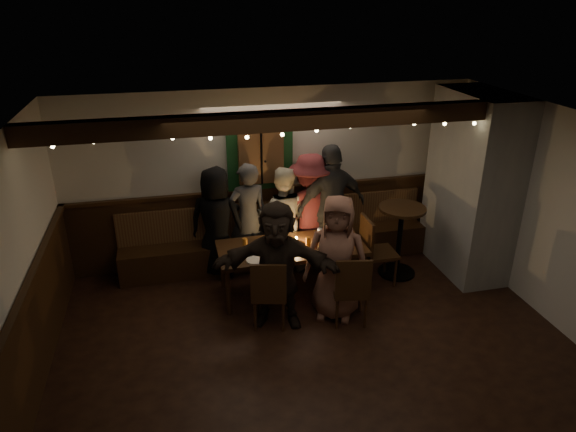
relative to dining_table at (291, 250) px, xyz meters
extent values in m
cube|color=black|center=(-0.01, -1.40, -0.64)|extent=(6.00, 5.00, 0.01)
cube|color=black|center=(-0.01, -1.40, 1.97)|extent=(6.00, 5.00, 0.01)
cube|color=silver|center=(-0.01, 1.11, 0.66)|extent=(6.00, 0.01, 2.60)
cube|color=silver|center=(-3.01, -1.40, 0.66)|extent=(0.01, 5.00, 2.60)
cube|color=silver|center=(3.00, -1.40, 0.66)|extent=(0.01, 5.00, 2.60)
cube|color=black|center=(-0.01, 1.08, -0.09)|extent=(6.00, 0.05, 1.10)
cube|color=black|center=(-2.98, -1.40, -0.09)|extent=(0.05, 5.00, 1.10)
cube|color=gray|center=(2.64, 0.10, 0.66)|extent=(0.70, 1.40, 2.60)
cube|color=black|center=(-0.01, 0.83, -0.41)|extent=(4.60, 0.45, 0.45)
cube|color=#532E19|center=(-0.01, 1.01, 0.06)|extent=(4.60, 0.06, 0.50)
cube|color=#16431C|center=(-0.21, 1.04, 1.01)|extent=(0.95, 0.04, 1.00)
cube|color=#532E19|center=(-0.21, 0.98, 1.01)|extent=(0.64, 0.12, 0.76)
cube|color=black|center=(-0.01, -0.40, 1.85)|extent=(6.00, 0.16, 0.22)
sphere|color=#FFE599|center=(-2.61, -0.42, 1.72)|extent=(0.04, 0.04, 0.04)
sphere|color=#FFE599|center=(-2.21, -0.42, 1.75)|extent=(0.04, 0.04, 0.04)
sphere|color=#FFE599|center=(-1.81, -0.42, 1.75)|extent=(0.04, 0.04, 0.04)
sphere|color=#FFE599|center=(-1.41, -0.42, 1.74)|extent=(0.04, 0.04, 0.04)
sphere|color=#FFE599|center=(-1.01, -0.42, 1.71)|extent=(0.04, 0.04, 0.04)
sphere|color=#FFE599|center=(-0.61, -0.42, 1.69)|extent=(0.04, 0.04, 0.04)
sphere|color=#FFE599|center=(-0.21, -0.42, 1.70)|extent=(0.04, 0.04, 0.04)
sphere|color=#FFE599|center=(0.19, -0.42, 1.72)|extent=(0.04, 0.04, 0.04)
sphere|color=#FFE599|center=(0.59, -0.42, 1.75)|extent=(0.04, 0.04, 0.04)
sphere|color=#FFE599|center=(0.99, -0.42, 1.75)|extent=(0.04, 0.04, 0.04)
sphere|color=#FFE599|center=(1.39, -0.42, 1.73)|extent=(0.04, 0.04, 0.04)
sphere|color=#FFE599|center=(1.79, -0.42, 1.71)|extent=(0.04, 0.04, 0.04)
sphere|color=#FFE599|center=(2.19, -0.42, 1.69)|extent=(0.04, 0.04, 0.04)
sphere|color=#FFE599|center=(2.59, -0.42, 1.70)|extent=(0.04, 0.04, 0.04)
cube|color=black|center=(0.00, 0.00, 0.03)|extent=(1.95, 0.84, 0.06)
cylinder|color=black|center=(-0.90, -0.34, -0.32)|extent=(0.07, 0.07, 0.64)
cylinder|color=black|center=(-0.90, 0.35, -0.32)|extent=(0.07, 0.07, 0.64)
cylinder|color=black|center=(0.90, -0.34, -0.32)|extent=(0.07, 0.07, 0.64)
cylinder|color=black|center=(0.90, 0.35, -0.32)|extent=(0.07, 0.07, 0.64)
cylinder|color=#BF7226|center=(-0.60, 0.11, 0.12)|extent=(0.07, 0.07, 0.13)
cylinder|color=#BF7226|center=(-0.41, -0.13, 0.12)|extent=(0.07, 0.07, 0.13)
cylinder|color=silver|center=(-0.13, 0.12, 0.12)|extent=(0.07, 0.07, 0.13)
cylinder|color=#BF7226|center=(0.22, -0.05, 0.12)|extent=(0.07, 0.07, 0.13)
cylinder|color=silver|center=(0.44, 0.18, 0.12)|extent=(0.07, 0.07, 0.13)
cylinder|color=#BF7226|center=(0.78, -0.13, 0.12)|extent=(0.07, 0.07, 0.13)
cylinder|color=white|center=(-0.53, -0.28, 0.07)|extent=(0.24, 0.24, 0.01)
cube|color=#B2B2B7|center=(0.00, -0.04, 0.08)|extent=(0.15, 0.09, 0.05)
cylinder|color=#990C0C|center=(-0.03, -0.04, 0.13)|extent=(0.03, 0.03, 0.15)
cylinder|color=gold|center=(0.03, -0.04, 0.13)|extent=(0.03, 0.03, 0.15)
cylinder|color=silver|center=(0.08, 0.05, 0.10)|extent=(0.05, 0.05, 0.07)
sphere|color=#FFB24C|center=(0.08, 0.05, 0.15)|extent=(0.03, 0.03, 0.03)
cube|color=black|center=(-0.43, -0.65, -0.21)|extent=(0.51, 0.51, 0.04)
cube|color=black|center=(-0.48, -0.83, 0.05)|extent=(0.42, 0.14, 0.48)
cylinder|color=black|center=(-0.22, -0.53, -0.43)|extent=(0.04, 0.04, 0.41)
cylinder|color=black|center=(-0.31, -0.86, -0.43)|extent=(0.04, 0.04, 0.41)
cylinder|color=black|center=(-0.55, -0.44, -0.43)|extent=(0.04, 0.04, 0.41)
cylinder|color=black|center=(-0.64, -0.77, -0.43)|extent=(0.04, 0.04, 0.41)
cube|color=black|center=(0.55, -0.81, -0.20)|extent=(0.50, 0.50, 0.04)
cube|color=black|center=(0.51, -1.01, 0.07)|extent=(0.43, 0.12, 0.49)
cylinder|color=black|center=(0.75, -0.68, -0.43)|extent=(0.04, 0.04, 0.42)
cylinder|color=black|center=(0.68, -1.02, -0.43)|extent=(0.04, 0.04, 0.42)
cylinder|color=black|center=(0.41, -0.61, -0.43)|extent=(0.04, 0.04, 0.42)
cylinder|color=black|center=(0.34, -0.95, -0.43)|extent=(0.04, 0.04, 0.42)
cube|color=black|center=(1.25, -0.03, -0.18)|extent=(0.45, 0.45, 0.04)
cube|color=black|center=(1.05, -0.03, 0.10)|extent=(0.05, 0.45, 0.52)
cylinder|color=black|center=(1.44, -0.22, -0.42)|extent=(0.04, 0.04, 0.44)
cylinder|color=black|center=(1.07, -0.21, -0.42)|extent=(0.04, 0.04, 0.44)
cylinder|color=black|center=(1.44, 0.15, -0.42)|extent=(0.04, 0.04, 0.44)
cylinder|color=black|center=(1.07, 0.15, -0.42)|extent=(0.04, 0.04, 0.44)
cylinder|color=black|center=(1.62, 0.13, -0.62)|extent=(0.54, 0.54, 0.03)
cylinder|color=black|center=(1.62, 0.13, -0.12)|extent=(0.07, 0.07, 1.03)
cylinder|color=black|center=(1.62, 0.13, 0.39)|extent=(0.66, 0.66, 0.04)
imported|color=black|center=(-0.91, 0.76, 0.17)|extent=(0.93, 0.77, 1.62)
imported|color=#37383A|center=(-0.45, 0.78, 0.18)|extent=(0.65, 0.48, 1.64)
imported|color=beige|center=(0.05, 0.74, 0.14)|extent=(0.91, 0.81, 1.56)
imported|color=maroon|center=(0.46, 0.74, 0.22)|extent=(1.15, 0.71, 1.72)
imported|color=#2E2E30|center=(0.75, 0.63, 0.30)|extent=(1.17, 0.67, 1.87)
imported|color=black|center=(-0.34, -0.65, 0.17)|extent=(1.58, 0.90, 1.62)
imported|color=brown|center=(0.41, -0.65, 0.18)|extent=(0.94, 0.79, 1.63)
camera|label=1|loc=(-1.44, -5.89, 3.19)|focal=32.00mm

